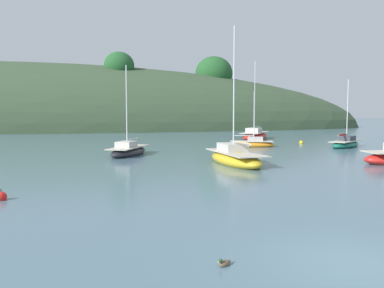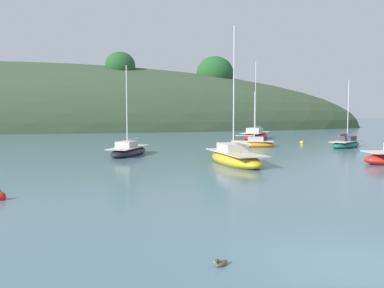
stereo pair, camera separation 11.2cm
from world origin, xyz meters
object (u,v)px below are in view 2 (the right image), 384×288
object	(u,v)px
sailboat_teal_outer	(256,136)
sailboat_white_near	(129,151)
sailboat_cream_ketch	(346,144)
duck_lone_left	(221,263)
sailboat_black_sloop	(252,144)
mooring_buoy_channel	(302,143)
sailboat_yellow_far	(235,158)
mooring_buoy_outer	(0,197)

from	to	relation	value
sailboat_teal_outer	sailboat_white_near	xyz separation A→B (m)	(-16.73, -16.22, -0.09)
sailboat_teal_outer	sailboat_cream_ketch	world-z (taller)	sailboat_teal_outer
sailboat_white_near	duck_lone_left	xyz separation A→B (m)	(1.40, -23.95, -0.30)
sailboat_black_sloop	sailboat_cream_ketch	xyz separation A→B (m)	(9.00, -2.37, 0.04)
sailboat_cream_ketch	mooring_buoy_channel	xyz separation A→B (m)	(-2.30, 4.97, -0.22)
sailboat_teal_outer	sailboat_cream_ketch	size ratio (longest dim) A/B	1.49
sailboat_teal_outer	sailboat_yellow_far	bearing A→B (deg)	-113.03
sailboat_white_near	sailboat_black_sloop	xyz separation A→B (m)	(12.58, 5.68, -0.05)
sailboat_white_near	mooring_buoy_outer	size ratio (longest dim) A/B	13.74
sailboat_teal_outer	duck_lone_left	world-z (taller)	sailboat_teal_outer
sailboat_cream_ketch	mooring_buoy_outer	size ratio (longest dim) A/B	12.78
mooring_buoy_channel	sailboat_teal_outer	bearing A→B (deg)	107.80
sailboat_teal_outer	duck_lone_left	xyz separation A→B (m)	(-15.34, -40.17, -0.39)
sailboat_teal_outer	mooring_buoy_outer	size ratio (longest dim) A/B	19.00
sailboat_white_near	mooring_buoy_channel	distance (m)	20.98
sailboat_teal_outer	mooring_buoy_outer	bearing A→B (deg)	-124.90
sailboat_cream_ketch	mooring_buoy_channel	size ratio (longest dim) A/B	12.78
sailboat_teal_outer	sailboat_yellow_far	size ratio (longest dim) A/B	1.08
mooring_buoy_channel	mooring_buoy_outer	bearing A→B (deg)	-135.98
sailboat_teal_outer	mooring_buoy_channel	distance (m)	8.34
sailboat_white_near	mooring_buoy_outer	bearing A→B (deg)	-109.43
mooring_buoy_channel	sailboat_yellow_far	bearing A→B (deg)	-129.25
mooring_buoy_channel	duck_lone_left	distance (m)	36.86
sailboat_yellow_far	mooring_buoy_channel	distance (m)	19.52
sailboat_black_sloop	mooring_buoy_outer	world-z (taller)	sailboat_black_sloop
sailboat_black_sloop	duck_lone_left	distance (m)	31.67
mooring_buoy_outer	mooring_buoy_channel	bearing A→B (deg)	44.02
sailboat_black_sloop	mooring_buoy_outer	distance (m)	28.03
mooring_buoy_channel	duck_lone_left	world-z (taller)	mooring_buoy_channel
sailboat_yellow_far	sailboat_cream_ketch	bearing A→B (deg)	34.70
sailboat_white_near	sailboat_cream_ketch	size ratio (longest dim) A/B	1.08
sailboat_black_sloop	duck_lone_left	world-z (taller)	sailboat_black_sloop
sailboat_yellow_far	sailboat_white_near	xyz separation A→B (m)	(-6.93, 6.83, -0.06)
mooring_buoy_outer	sailboat_teal_outer	bearing A→B (deg)	55.10
sailboat_white_near	sailboat_black_sloop	bearing A→B (deg)	24.31
sailboat_cream_ketch	sailboat_black_sloop	bearing A→B (deg)	165.24
duck_lone_left	sailboat_yellow_far	bearing A→B (deg)	72.07
sailboat_white_near	duck_lone_left	bearing A→B (deg)	-86.66
sailboat_yellow_far	duck_lone_left	distance (m)	18.00
sailboat_teal_outer	sailboat_white_near	bearing A→B (deg)	-135.90
mooring_buoy_outer	sailboat_white_near	bearing A→B (deg)	70.57
sailboat_black_sloop	mooring_buoy_channel	bearing A→B (deg)	21.20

